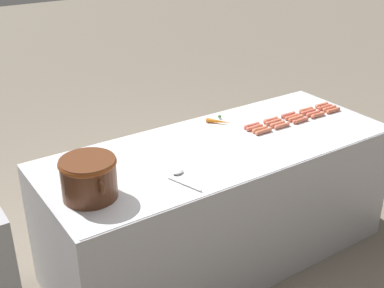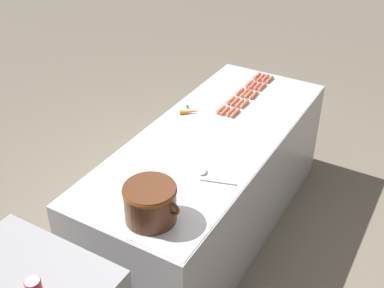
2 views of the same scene
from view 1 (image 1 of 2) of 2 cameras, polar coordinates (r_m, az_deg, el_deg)
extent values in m
plane|color=#756B5B|center=(3.52, 2.95, -12.34)|extent=(20.00, 20.00, 0.00)
cube|color=#BCBCC1|center=(3.28, 3.12, -6.65)|extent=(0.88, 2.23, 0.83)
cube|color=silver|center=(3.08, 3.30, -0.10)|extent=(0.86, 2.18, 0.00)
cylinder|color=#D86D4E|center=(3.68, 15.68, 3.68)|extent=(0.03, 0.11, 0.03)
sphere|color=#D86D4E|center=(3.72, 16.21, 3.84)|extent=(0.03, 0.03, 0.03)
sphere|color=#D86D4E|center=(3.64, 15.13, 3.51)|extent=(0.03, 0.03, 0.03)
cylinder|color=#D66D4F|center=(3.57, 14.03, 3.20)|extent=(0.03, 0.11, 0.03)
sphere|color=#D66D4F|center=(3.61, 14.57, 3.38)|extent=(0.03, 0.03, 0.03)
sphere|color=#D66D4F|center=(3.53, 13.48, 3.01)|extent=(0.03, 0.03, 0.03)
cylinder|color=#D5684F|center=(3.46, 12.18, 2.62)|extent=(0.03, 0.11, 0.03)
sphere|color=#D5684F|center=(3.49, 12.83, 2.79)|extent=(0.03, 0.03, 0.03)
sphere|color=#D5684F|center=(3.42, 11.52, 2.45)|extent=(0.03, 0.03, 0.03)
cylinder|color=#D67156|center=(3.35, 10.14, 2.05)|extent=(0.03, 0.11, 0.03)
sphere|color=#D67156|center=(3.39, 10.78, 2.25)|extent=(0.03, 0.03, 0.03)
sphere|color=#D67156|center=(3.31, 9.49, 1.84)|extent=(0.03, 0.03, 0.03)
cylinder|color=#CE6F50|center=(3.25, 8.11, 1.43)|extent=(0.03, 0.11, 0.03)
sphere|color=#CE6F50|center=(3.28, 8.79, 1.65)|extent=(0.03, 0.03, 0.03)
sphere|color=#CE6F50|center=(3.22, 7.40, 1.21)|extent=(0.03, 0.03, 0.03)
cylinder|color=#D26C4F|center=(3.71, 15.30, 3.91)|extent=(0.03, 0.11, 0.03)
sphere|color=#D26C4F|center=(3.75, 15.82, 4.07)|extent=(0.03, 0.03, 0.03)
sphere|color=#D26C4F|center=(3.67, 14.77, 3.74)|extent=(0.03, 0.03, 0.03)
cylinder|color=#D36852|center=(3.59, 13.56, 3.38)|extent=(0.03, 0.11, 0.03)
sphere|color=#D36852|center=(3.63, 14.12, 3.55)|extent=(0.03, 0.03, 0.03)
sphere|color=#D36852|center=(3.55, 12.98, 3.20)|extent=(0.03, 0.03, 0.03)
cylinder|color=#CF7051|center=(3.48, 11.69, 2.86)|extent=(0.03, 0.11, 0.03)
sphere|color=#CF7051|center=(3.52, 12.31, 3.04)|extent=(0.03, 0.03, 0.03)
sphere|color=#CF7051|center=(3.45, 11.05, 2.68)|extent=(0.03, 0.03, 0.03)
cylinder|color=#CC7156|center=(3.37, 9.65, 2.25)|extent=(0.03, 0.11, 0.03)
sphere|color=#CC7156|center=(3.41, 10.28, 2.45)|extent=(0.03, 0.03, 0.03)
sphere|color=#CC7156|center=(3.34, 9.00, 2.04)|extent=(0.03, 0.03, 0.03)
cylinder|color=#CC704E|center=(3.27, 7.69, 1.66)|extent=(0.04, 0.11, 0.03)
sphere|color=#CC704E|center=(3.31, 8.34, 1.89)|extent=(0.03, 0.03, 0.03)
sphere|color=#CC704E|center=(3.24, 7.03, 1.43)|extent=(0.03, 0.03, 0.03)
cylinder|color=#CD644F|center=(3.73, 14.84, 4.06)|extent=(0.04, 0.11, 0.03)
sphere|color=#CD644F|center=(3.76, 15.43, 4.19)|extent=(0.03, 0.03, 0.03)
sphere|color=#CD644F|center=(3.69, 14.24, 3.92)|extent=(0.03, 0.03, 0.03)
cylinder|color=#D46853|center=(3.61, 13.05, 3.58)|extent=(0.03, 0.11, 0.03)
sphere|color=#D46853|center=(3.65, 13.66, 3.73)|extent=(0.03, 0.03, 0.03)
sphere|color=#D46853|center=(3.58, 12.43, 3.42)|extent=(0.03, 0.03, 0.03)
cylinder|color=#D7694E|center=(3.50, 11.30, 3.04)|extent=(0.03, 0.11, 0.03)
sphere|color=#D7694E|center=(3.54, 11.95, 3.20)|extent=(0.03, 0.03, 0.03)
sphere|color=#D7694E|center=(3.47, 10.64, 2.87)|extent=(0.03, 0.03, 0.03)
cylinder|color=#CA6A54|center=(3.40, 9.22, 2.48)|extent=(0.03, 0.11, 0.03)
sphere|color=#CA6A54|center=(3.43, 9.90, 2.66)|extent=(0.03, 0.03, 0.03)
sphere|color=#CA6A54|center=(3.37, 8.54, 2.29)|extent=(0.03, 0.03, 0.03)
cylinder|color=#D66C55|center=(3.30, 7.10, 1.86)|extent=(0.03, 0.11, 0.03)
sphere|color=#D66C55|center=(3.33, 7.82, 2.05)|extent=(0.03, 0.03, 0.03)
sphere|color=#D66C55|center=(3.27, 6.36, 1.67)|extent=(0.03, 0.03, 0.03)
cylinder|color=#D06F51|center=(3.76, 14.46, 4.28)|extent=(0.04, 0.11, 0.03)
sphere|color=#D06F51|center=(3.80, 14.96, 4.45)|extent=(0.03, 0.03, 0.03)
sphere|color=#D06F51|center=(3.72, 13.95, 4.11)|extent=(0.03, 0.03, 0.03)
cylinder|color=#D5724F|center=(3.64, 12.75, 3.78)|extent=(0.03, 0.11, 0.03)
sphere|color=#D5724F|center=(3.68, 13.30, 3.96)|extent=(0.03, 0.03, 0.03)
sphere|color=#D5724F|center=(3.61, 12.19, 3.60)|extent=(0.03, 0.03, 0.03)
cylinder|color=#D56856|center=(3.53, 10.82, 3.27)|extent=(0.03, 0.11, 0.03)
sphere|color=#D56856|center=(3.57, 11.41, 3.46)|extent=(0.03, 0.03, 0.03)
sphere|color=#D56856|center=(3.50, 10.23, 3.08)|extent=(0.03, 0.03, 0.03)
cylinder|color=#D6684E|center=(3.43, 8.89, 2.70)|extent=(0.04, 0.11, 0.03)
sphere|color=#D6684E|center=(3.46, 9.50, 2.90)|extent=(0.03, 0.03, 0.03)
sphere|color=#D6684E|center=(3.39, 8.27, 2.49)|extent=(0.03, 0.03, 0.03)
cylinder|color=#D06452|center=(3.32, 6.77, 2.09)|extent=(0.03, 0.11, 0.03)
sphere|color=#D06452|center=(3.36, 7.43, 2.30)|extent=(0.03, 0.03, 0.03)
sphere|color=#D06452|center=(3.29, 6.09, 1.87)|extent=(0.03, 0.03, 0.03)
cylinder|color=#562D19|center=(2.54, -11.59, -3.82)|extent=(0.28, 0.28, 0.21)
torus|color=brown|center=(2.50, -11.76, -2.07)|extent=(0.29, 0.29, 0.03)
torus|color=#562D19|center=(2.42, -10.34, -4.76)|extent=(0.08, 0.02, 0.08)
torus|color=#562D19|center=(2.65, -12.80, -2.18)|extent=(0.08, 0.02, 0.08)
cylinder|color=#B7B7BC|center=(2.64, -0.85, -4.57)|extent=(0.21, 0.08, 0.01)
ellipsoid|color=#B7B7BC|center=(2.75, -1.60, -3.18)|extent=(0.07, 0.08, 0.02)
cone|color=orange|center=(3.36, 3.06, 2.57)|extent=(0.15, 0.13, 0.03)
sphere|color=#387F2D|center=(3.44, 3.14, 3.12)|extent=(0.02, 0.02, 0.02)
camera|label=2|loc=(1.28, -84.55, 23.36)|focal=45.42mm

